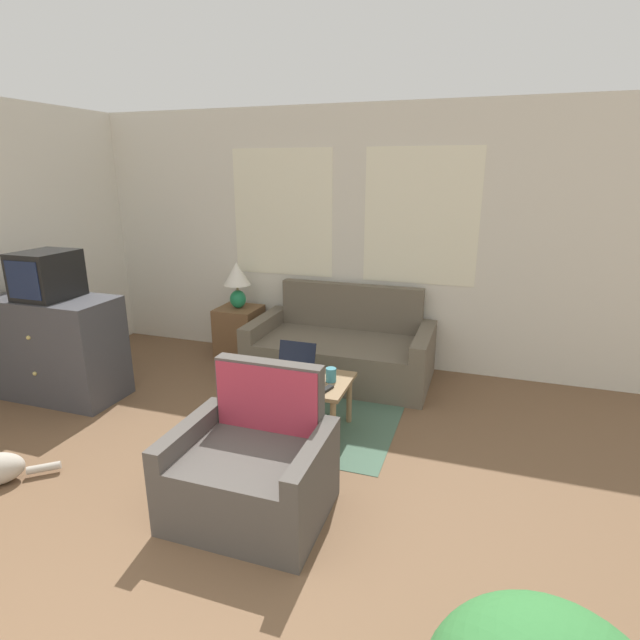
{
  "coord_description": "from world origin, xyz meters",
  "views": [
    {
      "loc": [
        1.28,
        -0.87,
        1.98
      ],
      "look_at": [
        -0.03,
        3.01,
        0.75
      ],
      "focal_mm": 28.0,
      "sensor_mm": 36.0,
      "label": 1
    }
  ],
  "objects_px": {
    "television": "(46,275)",
    "cup_navy": "(331,375)",
    "laptop": "(293,371)",
    "snack_bowl": "(273,364)",
    "couch": "(342,351)",
    "coffee_table": "(295,384)",
    "tv_remote": "(326,389)",
    "armchair": "(254,470)",
    "cup_yellow": "(254,371)",
    "table_lamp": "(237,280)"
  },
  "relations": [
    {
      "from": "armchair",
      "to": "laptop",
      "type": "relative_size",
      "value": 2.85
    },
    {
      "from": "couch",
      "to": "tv_remote",
      "type": "xyz_separation_m",
      "value": [
        0.25,
        -1.3,
        0.18
      ]
    },
    {
      "from": "laptop",
      "to": "tv_remote",
      "type": "xyz_separation_m",
      "value": [
        0.32,
        -0.15,
        -0.05
      ]
    },
    {
      "from": "couch",
      "to": "coffee_table",
      "type": "height_order",
      "value": "couch"
    },
    {
      "from": "couch",
      "to": "cup_navy",
      "type": "bearing_deg",
      "value": -78.03
    },
    {
      "from": "table_lamp",
      "to": "tv_remote",
      "type": "height_order",
      "value": "table_lamp"
    },
    {
      "from": "snack_bowl",
      "to": "tv_remote",
      "type": "bearing_deg",
      "value": -27.36
    },
    {
      "from": "table_lamp",
      "to": "cup_navy",
      "type": "xyz_separation_m",
      "value": [
        1.45,
        -1.27,
        -0.39
      ]
    },
    {
      "from": "couch",
      "to": "armchair",
      "type": "xyz_separation_m",
      "value": [
        0.08,
        -2.16,
        0.01
      ]
    },
    {
      "from": "couch",
      "to": "tv_remote",
      "type": "bearing_deg",
      "value": -78.92
    },
    {
      "from": "cup_yellow",
      "to": "table_lamp",
      "type": "bearing_deg",
      "value": 121.71
    },
    {
      "from": "table_lamp",
      "to": "cup_yellow",
      "type": "bearing_deg",
      "value": -58.29
    },
    {
      "from": "armchair",
      "to": "cup_yellow",
      "type": "xyz_separation_m",
      "value": [
        -0.46,
        0.95,
        0.2
      ]
    },
    {
      "from": "cup_navy",
      "to": "cup_yellow",
      "type": "distance_m",
      "value": 0.62
    },
    {
      "from": "armchair",
      "to": "laptop",
      "type": "distance_m",
      "value": 1.05
    },
    {
      "from": "table_lamp",
      "to": "snack_bowl",
      "type": "relative_size",
      "value": 3.25
    },
    {
      "from": "television",
      "to": "cup_yellow",
      "type": "bearing_deg",
      "value": 1.9
    },
    {
      "from": "laptop",
      "to": "snack_bowl",
      "type": "bearing_deg",
      "value": 149.13
    },
    {
      "from": "laptop",
      "to": "snack_bowl",
      "type": "height_order",
      "value": "laptop"
    },
    {
      "from": "couch",
      "to": "armchair",
      "type": "distance_m",
      "value": 2.16
    },
    {
      "from": "coffee_table",
      "to": "television",
      "type": "bearing_deg",
      "value": -176.95
    },
    {
      "from": "couch",
      "to": "television",
      "type": "relative_size",
      "value": 3.66
    },
    {
      "from": "table_lamp",
      "to": "laptop",
      "type": "height_order",
      "value": "table_lamp"
    },
    {
      "from": "television",
      "to": "coffee_table",
      "type": "height_order",
      "value": "television"
    },
    {
      "from": "television",
      "to": "tv_remote",
      "type": "bearing_deg",
      "value": -0.63
    },
    {
      "from": "cup_navy",
      "to": "tv_remote",
      "type": "height_order",
      "value": "cup_navy"
    },
    {
      "from": "cup_yellow",
      "to": "tv_remote",
      "type": "bearing_deg",
      "value": -8.21
    },
    {
      "from": "laptop",
      "to": "cup_yellow",
      "type": "distance_m",
      "value": 0.31
    },
    {
      "from": "table_lamp",
      "to": "laptop",
      "type": "relative_size",
      "value": 1.58
    },
    {
      "from": "couch",
      "to": "table_lamp",
      "type": "height_order",
      "value": "table_lamp"
    },
    {
      "from": "couch",
      "to": "snack_bowl",
      "type": "xyz_separation_m",
      "value": [
        -0.29,
        -1.01,
        0.2
      ]
    },
    {
      "from": "coffee_table",
      "to": "snack_bowl",
      "type": "relative_size",
      "value": 5.65
    },
    {
      "from": "cup_navy",
      "to": "armchair",
      "type": "bearing_deg",
      "value": -98.6
    },
    {
      "from": "cup_navy",
      "to": "couch",
      "type": "bearing_deg",
      "value": 101.97
    },
    {
      "from": "couch",
      "to": "cup_navy",
      "type": "distance_m",
      "value": 1.17
    },
    {
      "from": "couch",
      "to": "armchair",
      "type": "height_order",
      "value": "couch"
    },
    {
      "from": "television",
      "to": "cup_navy",
      "type": "bearing_deg",
      "value": 3.33
    },
    {
      "from": "laptop",
      "to": "armchair",
      "type": "bearing_deg",
      "value": -81.64
    },
    {
      "from": "cup_navy",
      "to": "cup_yellow",
      "type": "relative_size",
      "value": 1.35
    },
    {
      "from": "tv_remote",
      "to": "television",
      "type": "bearing_deg",
      "value": 179.37
    },
    {
      "from": "couch",
      "to": "tv_remote",
      "type": "height_order",
      "value": "couch"
    },
    {
      "from": "cup_navy",
      "to": "laptop",
      "type": "bearing_deg",
      "value": -175.2
    },
    {
      "from": "coffee_table",
      "to": "cup_navy",
      "type": "xyz_separation_m",
      "value": [
        0.28,
        0.03,
        0.11
      ]
    },
    {
      "from": "television",
      "to": "table_lamp",
      "type": "height_order",
      "value": "television"
    },
    {
      "from": "armchair",
      "to": "television",
      "type": "relative_size",
      "value": 1.86
    },
    {
      "from": "coffee_table",
      "to": "tv_remote",
      "type": "relative_size",
      "value": 5.5
    },
    {
      "from": "coffee_table",
      "to": "laptop",
      "type": "relative_size",
      "value": 2.74
    },
    {
      "from": "cup_yellow",
      "to": "tv_remote",
      "type": "distance_m",
      "value": 0.64
    },
    {
      "from": "television",
      "to": "laptop",
      "type": "height_order",
      "value": "television"
    },
    {
      "from": "coffee_table",
      "to": "tv_remote",
      "type": "distance_m",
      "value": 0.34
    }
  ]
}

